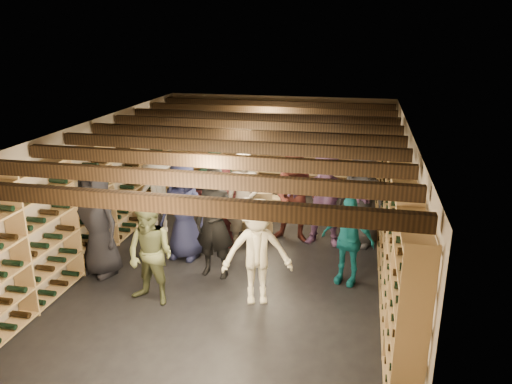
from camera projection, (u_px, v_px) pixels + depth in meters
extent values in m
plane|color=black|center=(242.00, 257.00, 9.07)|extent=(8.00, 8.00, 0.00)
cube|color=tan|center=(279.00, 145.00, 12.41)|extent=(5.50, 0.02, 2.40)
cube|color=tan|center=(147.00, 319.00, 4.98)|extent=(5.50, 0.02, 2.40)
cube|color=tan|center=(97.00, 185.00, 9.24)|extent=(0.02, 8.00, 2.40)
cube|color=tan|center=(405.00, 206.00, 8.15)|extent=(0.02, 8.00, 2.40)
cube|color=beige|center=(241.00, 126.00, 8.32)|extent=(5.50, 8.00, 0.01)
cube|color=black|center=(160.00, 203.00, 5.11)|extent=(5.40, 0.12, 0.18)
cube|color=black|center=(189.00, 179.00, 5.92)|extent=(5.40, 0.12, 0.18)
cube|color=black|center=(210.00, 161.00, 6.74)|extent=(5.40, 0.12, 0.18)
cube|color=black|center=(227.00, 146.00, 7.55)|extent=(5.40, 0.12, 0.18)
cube|color=black|center=(241.00, 135.00, 8.36)|extent=(5.40, 0.12, 0.18)
cube|color=black|center=(252.00, 125.00, 9.18)|extent=(5.40, 0.12, 0.18)
cube|color=black|center=(261.00, 117.00, 9.99)|extent=(5.40, 0.12, 0.18)
cube|color=black|center=(269.00, 111.00, 10.80)|extent=(5.40, 0.12, 0.18)
cube|color=black|center=(276.00, 105.00, 11.61)|extent=(5.40, 0.12, 0.18)
cube|color=#A68950|center=(107.00, 192.00, 9.24)|extent=(0.32, 7.50, 2.15)
cube|color=#A68950|center=(393.00, 212.00, 8.23)|extent=(0.32, 7.50, 2.15)
cube|color=#A68950|center=(278.00, 151.00, 12.29)|extent=(4.70, 0.30, 2.15)
cube|color=tan|center=(259.00, 226.00, 10.24)|extent=(0.58, 0.48, 0.17)
cube|color=tan|center=(259.00, 219.00, 10.19)|extent=(0.58, 0.48, 0.17)
cube|color=tan|center=(259.00, 211.00, 10.14)|extent=(0.58, 0.48, 0.17)
cube|color=tan|center=(259.00, 203.00, 10.08)|extent=(0.58, 0.48, 0.17)
cube|color=tan|center=(259.00, 195.00, 10.03)|extent=(0.58, 0.48, 0.17)
cube|color=tan|center=(275.00, 208.00, 11.29)|extent=(0.51, 0.34, 0.17)
cube|color=tan|center=(275.00, 201.00, 11.24)|extent=(0.51, 0.34, 0.17)
cube|color=tan|center=(245.00, 224.00, 10.38)|extent=(0.59, 0.49, 0.17)
imported|color=black|center=(98.00, 222.00, 8.21)|extent=(1.05, 0.87, 1.85)
imported|color=black|center=(215.00, 223.00, 8.13)|extent=(0.74, 0.54, 1.87)
imported|color=#555C38|center=(150.00, 255.00, 7.35)|extent=(0.88, 0.76, 1.57)
imported|color=beige|center=(257.00, 252.00, 7.35)|extent=(1.19, 0.87, 1.64)
imported|color=#157784|center=(348.00, 240.00, 7.97)|extent=(0.94, 0.61, 1.48)
imported|color=maroon|center=(220.00, 204.00, 9.41)|extent=(1.56, 1.00, 1.61)
imported|color=#1E2244|center=(183.00, 211.00, 8.82)|extent=(0.93, 0.67, 1.77)
imported|color=gray|center=(244.00, 202.00, 9.09)|extent=(0.74, 0.54, 1.89)
imported|color=#4A1E18|center=(296.00, 196.00, 9.48)|extent=(0.96, 0.79, 1.84)
imported|color=beige|center=(158.00, 194.00, 10.00)|extent=(1.16, 0.90, 1.58)
imported|color=#264E3D|center=(214.00, 190.00, 9.88)|extent=(1.15, 0.76, 1.82)
imported|color=#8A5D97|center=(325.00, 198.00, 9.41)|extent=(1.74, 0.67, 1.83)
imported|color=#2E2F33|center=(362.00, 198.00, 9.37)|extent=(1.05, 0.87, 1.85)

